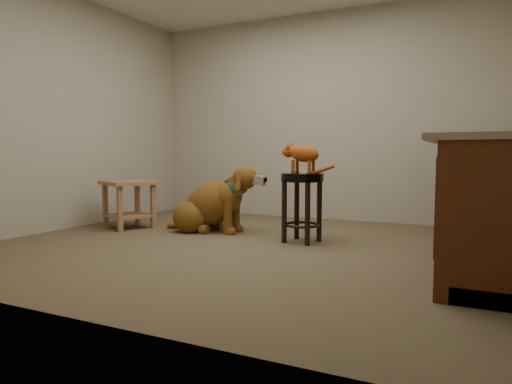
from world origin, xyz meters
The scene contains 8 objects.
floor centered at (0.00, 0.00, 0.00)m, with size 4.50×4.00×0.01m, color brown.
room_shell centered at (0.00, 0.00, 1.68)m, with size 4.54×4.04×2.62m.
cabinet_run centered at (1.94, 0.30, 0.44)m, with size 0.70×2.56×0.94m.
padded_stool centered at (0.38, 0.40, 0.46)m, with size 0.40×0.40×0.65m.
wood_stool centered at (1.82, 0.78, 0.35)m, with size 0.40×0.40×0.67m.
side_table centered at (-1.66, 0.35, 0.35)m, with size 0.67×0.67×0.53m.
golden_retriever centered at (-0.69, 0.54, 0.28)m, with size 1.20×0.61×0.76m.
tabby_kitten centered at (0.37, 0.40, 0.82)m, with size 0.52×0.19×0.32m.
Camera 1 is at (1.85, -3.60, 0.82)m, focal length 32.00 mm.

